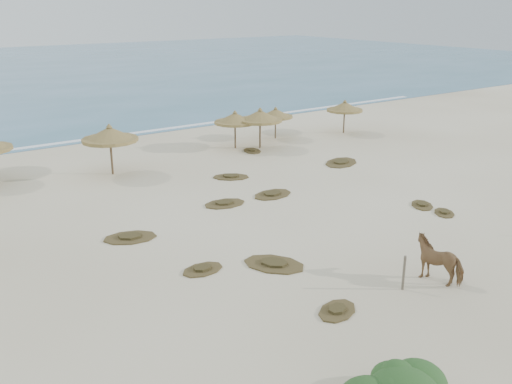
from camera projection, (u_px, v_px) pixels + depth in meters
ground at (318, 261)px, 22.76m from camera, size 160.00×160.00×0.00m
foam_line at (91, 139)px, 42.94m from camera, size 70.00×0.60×0.01m
palapa_3 at (110, 135)px, 33.51m from camera, size 3.87×3.87×3.09m
palapa_4 at (260, 116)px, 39.68m from camera, size 3.98×3.98×2.90m
palapa_5 at (235, 119)px, 39.62m from camera, size 3.65×3.65×2.72m
palapa_6 at (276, 114)px, 42.62m from camera, size 3.32×3.32×2.42m
palapa_7 at (345, 107)px, 44.34m from camera, size 3.47×3.47×2.64m
horse at (440, 259)px, 21.03m from camera, size 1.45×2.12×1.64m
fence_post_near at (404, 273)px, 20.34m from camera, size 0.12×0.12×1.32m
scrub_1 at (130, 237)px, 24.96m from camera, size 2.70×2.19×0.16m
scrub_2 at (203, 269)px, 21.99m from camera, size 1.78×1.23×0.16m
scrub_3 at (272, 194)px, 30.53m from camera, size 2.49×1.79×0.16m
scrub_4 at (422, 205)px, 28.92m from camera, size 1.83×1.92×0.16m
scrub_5 at (341, 162)px, 36.56m from camera, size 3.28×2.79×0.16m
scrub_7 at (231, 177)px, 33.58m from camera, size 2.55×2.33×0.16m
scrub_9 at (274, 264)px, 22.43m from camera, size 2.71×2.98×0.16m
scrub_10 at (252, 151)px, 39.45m from camera, size 1.62×2.02×0.16m
scrub_11 at (337, 310)px, 19.06m from camera, size 1.99×1.66×0.16m
scrub_12 at (444, 213)px, 27.87m from camera, size 1.63×1.70×0.16m
scrub_13 at (225, 203)px, 29.14m from camera, size 2.33×1.65×0.16m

